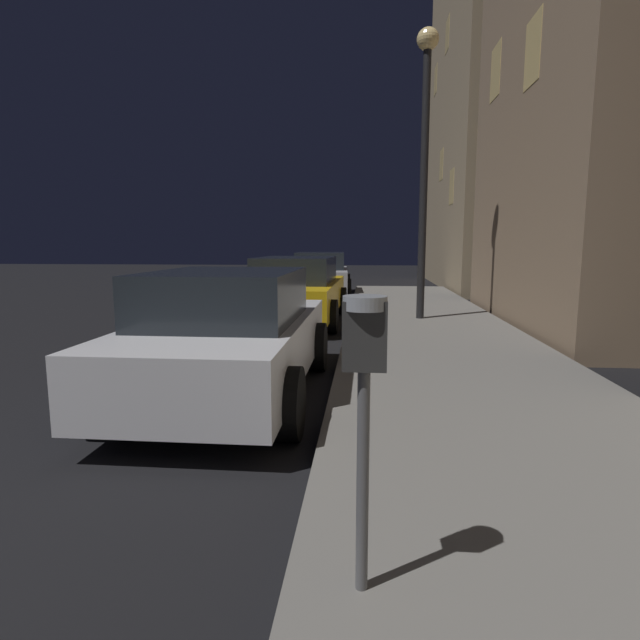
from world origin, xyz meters
The scene contains 6 objects.
parking_meter centered at (4.37, 0.87, 1.18)m, with size 0.19×0.19×1.35m.
car_white centered at (2.85, 4.25, 0.71)m, with size 1.97×4.06×1.43m.
car_yellow_cab centered at (2.85, 9.87, 0.72)m, with size 2.08×4.54×1.43m.
car_silver centered at (2.85, 15.70, 0.71)m, with size 2.16×4.31×1.43m.
street_lamp centered at (5.52, 9.67, 3.95)m, with size 0.44×0.44×5.78m.
building_far centered at (11.28, 19.88, 6.92)m, with size 7.96×9.97×13.83m.
Camera 1 is at (4.37, -1.30, 1.72)m, focal length 28.86 mm.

